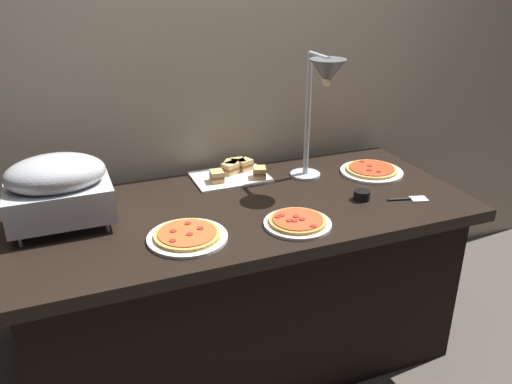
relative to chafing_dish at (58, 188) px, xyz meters
The scene contains 11 objects.
ground_plane 1.15m from the chafing_dish, ahead, with size 8.00×8.00×0.00m, color #4C443D.
back_wall 0.85m from the chafing_dish, 31.86° to the left, with size 4.40×0.04×2.40m, color tan.
buffet_table 0.87m from the chafing_dish, ahead, with size 1.90×0.84×0.76m.
chafing_dish is the anchor object (origin of this frame).
heat_lamp 1.12m from the chafing_dish, ahead, with size 0.15×0.30×0.57m.
pizza_plate_front 1.39m from the chafing_dish, ahead, with size 0.29×0.29×0.03m.
pizza_plate_center 0.90m from the chafing_dish, 21.14° to the right, with size 0.26×0.26×0.03m.
pizza_plate_raised_stand 0.51m from the chafing_dish, 33.49° to the right, with size 0.29×0.29×0.03m.
sandwich_platter 0.81m from the chafing_dish, 16.94° to the left, with size 0.34×0.25×0.06m.
sauce_cup_near 1.20m from the chafing_dish, ahead, with size 0.07×0.07×0.04m.
serving_spatula 1.40m from the chafing_dish, 11.76° to the right, with size 0.17×0.08×0.01m.
Camera 1 is at (-0.66, -1.83, 1.68)m, focal length 36.86 mm.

